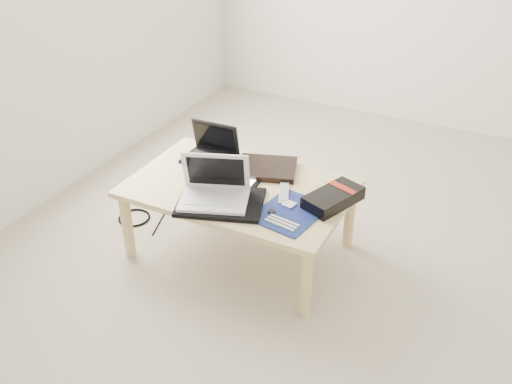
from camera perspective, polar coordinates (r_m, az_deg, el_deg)
The scene contains 13 objects.
ground at distance 2.98m, azimuth 11.62°, elevation -8.26°, with size 4.00×4.00×0.00m, color #ABA28B.
coffee_table at distance 2.90m, azimuth -1.69°, elevation -0.21°, with size 1.10×0.70×0.40m.
book at distance 3.00m, azimuth 1.11°, elevation 2.40°, with size 0.37×0.34×0.03m.
netbook at distance 3.12m, azimuth -4.49°, elevation 4.03°, with size 0.28×0.21×0.20m.
tablet at distance 2.91m, azimuth -1.88°, elevation 1.22°, with size 0.24×0.19×0.01m.
remote at distance 2.79m, azimuth 2.81°, elevation -0.14°, with size 0.12×0.20×0.02m.
neoprene_sleeve at distance 2.73m, azimuth -3.54°, elevation -1.04°, with size 0.40×0.29×0.02m, color black.
white_laptop at distance 2.71m, azimuth -4.15°, elevation 0.20°, with size 0.38×0.33×0.23m.
motherboard at distance 2.66m, azimuth 3.44°, elevation -2.04°, with size 0.32×0.37×0.02m.
gpu_box at distance 2.74m, azimuth 7.73°, elevation -0.60°, with size 0.25×0.33×0.07m.
cable_coil at distance 2.96m, azimuth -5.36°, elevation 1.62°, with size 0.10×0.10×0.01m, color black.
floor_cable_coil at distance 3.41m, azimuth -12.08°, elevation -2.52°, with size 0.19×0.19×0.01m, color black.
floor_cable_trail at distance 3.39m, azimuth -9.31°, elevation -2.45°, with size 0.01×0.01×0.38m, color black.
Camera 1 is at (0.49, -2.27, 1.87)m, focal length 40.00 mm.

